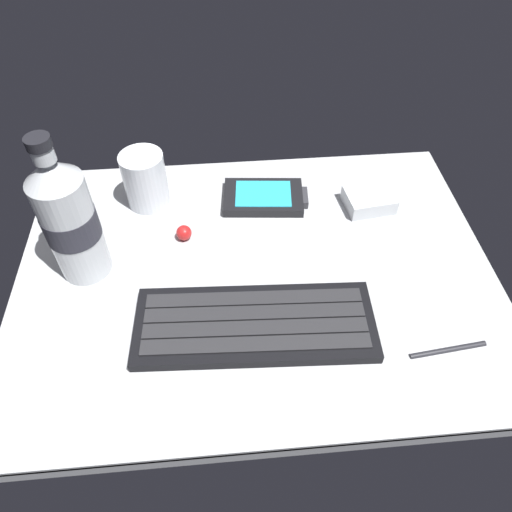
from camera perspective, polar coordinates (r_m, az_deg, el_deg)
name	(u,v)px	position (r cm, az deg, el deg)	size (l,w,h in cm)	color
ground_plane	(256,277)	(65.60, 0.02, -2.47)	(64.00, 48.00, 2.80)	#B7BABC
keyboard	(255,324)	(58.90, -0.12, -8.03)	(29.51, 12.43, 1.70)	black
handheld_device	(264,197)	(74.36, 0.99, 6.97)	(13.27, 8.67, 1.50)	black
juice_cup	(146,182)	(74.03, -12.92, 8.58)	(6.40, 6.40, 8.50)	silver
water_bottle	(69,219)	(63.07, -21.23, 4.05)	(6.73, 6.73, 20.80)	silver
charger_block	(369,200)	(75.12, 13.21, 6.47)	(7.00, 5.60, 2.40)	silver
trackball_mouse	(184,233)	(69.03, -8.52, 2.73)	(2.20, 2.20, 2.20)	red
stylus_pen	(449,349)	(61.90, 21.82, -10.13)	(0.70, 0.70, 9.50)	#26262B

